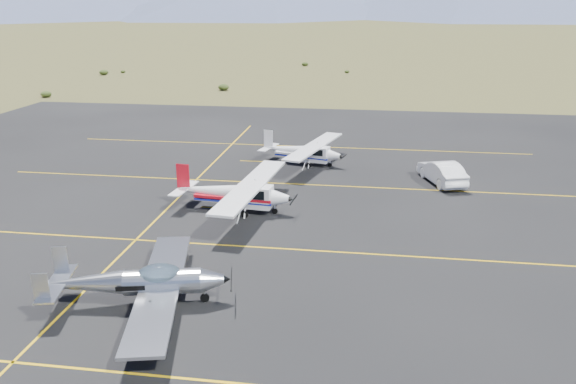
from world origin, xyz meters
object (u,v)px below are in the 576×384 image
(aircraft_plain, at_px, (303,151))
(sedan, at_px, (442,172))
(aircraft_cessna, at_px, (234,192))
(aircraft_low_wing, at_px, (142,282))

(aircraft_plain, xyz_separation_m, sedan, (10.32, -3.57, -0.27))
(aircraft_cessna, bearing_deg, aircraft_plain, 81.20)
(aircraft_low_wing, distance_m, sedan, 23.99)
(aircraft_cessna, relative_size, sedan, 2.20)
(aircraft_low_wing, distance_m, aircraft_cessna, 11.72)
(aircraft_cessna, height_order, aircraft_plain, aircraft_cessna)
(aircraft_low_wing, height_order, aircraft_cessna, aircraft_cessna)
(aircraft_low_wing, xyz_separation_m, aircraft_cessna, (1.18, 11.66, 0.15))
(aircraft_low_wing, bearing_deg, sedan, 40.28)
(aircraft_low_wing, relative_size, aircraft_cessna, 0.95)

